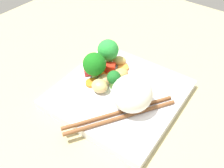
{
  "coord_description": "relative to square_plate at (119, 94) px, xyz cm",
  "views": [
    {
      "loc": [
        22.72,
        -31.7,
        40.17
      ],
      "look_at": [
        -1.24,
        -0.92,
        3.92
      ],
      "focal_mm": 39.94,
      "sensor_mm": 36.0,
      "label": 1
    }
  ],
  "objects": [
    {
      "name": "broccoli_floret_0",
      "position": [
        -6.88,
        0.19,
        4.96
      ],
      "size": [
        5.23,
        5.23,
        6.71
      ],
      "color": "#7ABE56",
      "rests_on": "square_plate"
    },
    {
      "name": "carrot_slice_4",
      "position": [
        -3.76,
        6.79,
        1.3
      ],
      "size": [
        3.04,
        3.04,
        0.68
      ],
      "primitive_type": "cylinder",
      "rotation": [
        0.0,
        0.0,
        1.74
      ],
      "color": "orange",
      "rests_on": "square_plate"
    },
    {
      "name": "carrot_slice_1",
      "position": [
        -3.93,
        2.29,
        1.25
      ],
      "size": [
        4.2,
        4.2,
        0.57
      ],
      "primitive_type": "cylinder",
      "rotation": [
        0.0,
        0.0,
        5.28
      ],
      "color": "orange",
      "rests_on": "square_plate"
    },
    {
      "name": "chopstick_pair",
      "position": [
        4.46,
        -5.59,
        1.36
      ],
      "size": [
        14.07,
        21.09,
        0.79
      ],
      "rotation": [
        0.0,
        0.0,
        7.3
      ],
      "color": "brown",
      "rests_on": "square_plate"
    },
    {
      "name": "broccoli_floret_2",
      "position": [
        -7.62,
        5.78,
        5.18
      ],
      "size": [
        5.03,
        5.03,
        6.97
      ],
      "color": "#77BF4F",
      "rests_on": "square_plate"
    },
    {
      "name": "carrot_slice_2",
      "position": [
        -0.06,
        3.12,
        1.31
      ],
      "size": [
        2.84,
        2.84,
        0.69
      ],
      "primitive_type": "cylinder",
      "rotation": [
        0.0,
        0.0,
        1.9
      ],
      "color": "orange",
      "rests_on": "square_plate"
    },
    {
      "name": "rice_mound",
      "position": [
        4.57,
        -2.0,
        4.51
      ],
      "size": [
        11.27,
        11.31,
        7.09
      ],
      "primitive_type": "ellipsoid",
      "rotation": [
        0.0,
        0.0,
        3.66
      ],
      "color": "white",
      "rests_on": "square_plate"
    },
    {
      "name": "chicken_piece_2",
      "position": [
        -5.65,
        7.62,
        2.0
      ],
      "size": [
        4.24,
        3.89,
        2.09
      ],
      "primitive_type": "ellipsoid",
      "rotation": [
        0.0,
        0.0,
        0.48
      ],
      "color": "tan",
      "rests_on": "square_plate"
    },
    {
      "name": "chicken_piece_0",
      "position": [
        -4.09,
        -0.08,
        2.0
      ],
      "size": [
        3.53,
        3.32,
        2.09
      ],
      "primitive_type": "ellipsoid",
      "rotation": [
        0.0,
        0.0,
        2.95
      ],
      "color": "tan",
      "rests_on": "square_plate"
    },
    {
      "name": "pepper_chunk_0",
      "position": [
        -5.71,
        3.86,
        2.04
      ],
      "size": [
        3.27,
        3.04,
        2.16
      ],
      "primitive_type": "cube",
      "rotation": [
        0.0,
        0.0,
        0.51
      ],
      "color": "red",
      "rests_on": "square_plate"
    },
    {
      "name": "carrot_slice_3",
      "position": [
        -6.12,
        -2.11,
        1.32
      ],
      "size": [
        2.92,
        2.92,
        0.72
      ],
      "primitive_type": "cylinder",
      "rotation": [
        0.0,
        0.0,
        3.21
      ],
      "color": "orange",
      "rests_on": "square_plate"
    },
    {
      "name": "broccoli_floret_1",
      "position": [
        -1.49,
        0.14,
        3.83
      ],
      "size": [
        3.01,
        3.01,
        4.72
      ],
      "color": "#72B04D",
      "rests_on": "square_plate"
    },
    {
      "name": "square_plate",
      "position": [
        0.0,
        0.0,
        0.0
      ],
      "size": [
        27.08,
        27.08,
        1.92
      ],
      "primitive_type": "cube",
      "rotation": [
        0.0,
        0.0,
        0.05
      ],
      "color": "white",
      "rests_on": "ground_plane"
    },
    {
      "name": "pepper_chunk_2",
      "position": [
        -10.3,
        2.65,
        1.65
      ],
      "size": [
        2.94,
        2.9,
        1.38
      ],
      "primitive_type": "cube",
      "rotation": [
        0.0,
        0.0,
        0.68
      ],
      "color": "red",
      "rests_on": "square_plate"
    },
    {
      "name": "chicken_piece_3",
      "position": [
        -3.36,
        -2.51,
        2.34
      ],
      "size": [
        4.08,
        3.75,
        2.76
      ],
      "primitive_type": "ellipsoid",
      "rotation": [
        0.0,
        0.0,
        3.04
      ],
      "color": "tan",
      "rests_on": "square_plate"
    },
    {
      "name": "chicken_piece_1",
      "position": [
        -2.49,
        4.0,
        1.96
      ],
      "size": [
        4.47,
        4.57,
        2.0
      ],
      "primitive_type": "ellipsoid",
      "rotation": [
        0.0,
        0.0,
        4.09
      ],
      "color": "tan",
      "rests_on": "square_plate"
    },
    {
      "name": "pepper_chunk_1",
      "position": [
        -9.09,
        0.56,
        1.62
      ],
      "size": [
        3.53,
        3.56,
        1.31
      ],
      "primitive_type": "cube",
      "rotation": [
        0.0,
        0.0,
        2.47
      ],
      "color": "red",
      "rests_on": "square_plate"
    },
    {
      "name": "carrot_slice_0",
      "position": [
        -7.41,
        2.32,
        1.25
      ],
      "size": [
        4.16,
        4.16,
        0.57
      ],
      "primitive_type": "cylinder",
      "rotation": [
        0.0,
        0.0,
        0.99
      ],
      "color": "orange",
      "rests_on": "square_plate"
    },
    {
      "name": "ground_plane",
      "position": [
        0.0,
        0.0,
        -1.96
      ],
      "size": [
        110.0,
        110.0,
        2.0
      ],
      "primitive_type": "cube",
      "color": "tan"
    }
  ]
}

